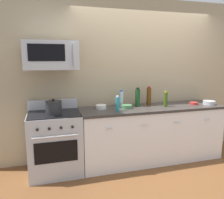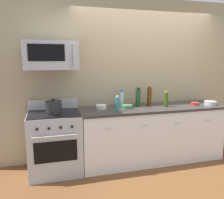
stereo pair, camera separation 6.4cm
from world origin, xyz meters
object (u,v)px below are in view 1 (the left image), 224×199
bottle_wine_amber (149,96)px  bowl_white_ceramic (101,107)px  stockpot (54,107)px  bowl_green_glaze (127,106)px  bottle_water_clear (121,99)px  bowl_red_small (194,103)px  bowl_steel_prep (209,103)px  microwave (51,55)px  bottle_dish_soap (117,104)px  bottle_olive_oil (166,99)px  range_oven (55,142)px  bottle_wine_green (138,98)px

bottle_wine_amber → bowl_white_ceramic: (-0.84, -0.04, -0.12)m
stockpot → bottle_wine_amber: bearing=7.2°
bowl_green_glaze → stockpot: stockpot is taller
bottle_wine_amber → bowl_green_glaze: size_ratio=1.85×
bottle_water_clear → stockpot: size_ratio=1.21×
bowl_red_small → bowl_green_glaze: bearing=178.3°
bottle_wine_amber → bowl_steel_prep: size_ratio=1.58×
bottle_wine_amber → bowl_white_ceramic: size_ratio=1.88×
microwave → bowl_red_small: size_ratio=5.35×
bottle_water_clear → bottle_dish_soap: bearing=-118.9°
bowl_steel_prep → bowl_white_ceramic: size_ratio=1.19×
bottle_water_clear → bowl_green_glaze: bottle_water_clear is taller
stockpot → bottle_water_clear: bearing=11.0°
bottle_olive_oil → bottle_wine_amber: (-0.22, 0.18, 0.03)m
bowl_red_small → bowl_steel_prep: (0.24, -0.08, 0.01)m
range_oven → bowl_white_ceramic: range_oven is taller
microwave → bottle_wine_amber: size_ratio=2.34×
bottle_dish_soap → bottle_wine_green: size_ratio=0.75×
bottle_wine_amber → stockpot: 1.59m
bottle_olive_oil → bottle_wine_green: bearing=162.1°
bottle_wine_green → bowl_steel_prep: bottle_wine_green is taller
bottle_dish_soap → bottle_water_clear: bearing=61.1°
bowl_green_glaze → stockpot: 1.14m
range_oven → bottle_wine_amber: (1.58, 0.14, 0.60)m
range_oven → stockpot: bearing=-90.0°
microwave → bottle_olive_oil: (1.80, -0.08, -0.71)m
microwave → bottle_wine_amber: (1.58, 0.10, -0.68)m
microwave → bowl_green_glaze: 1.39m
bottle_wine_green → bottle_water_clear: bearing=168.1°
bottle_water_clear → bottle_olive_oil: bottle_water_clear is taller
bottle_wine_green → stockpot: bottle_wine_green is taller
bottle_olive_oil → bowl_steel_prep: bottle_olive_oil is taller
range_oven → bowl_steel_prep: bearing=-2.4°
bottle_olive_oil → bowl_red_small: size_ratio=1.85×
bottle_water_clear → bottle_wine_amber: size_ratio=0.87×
bottle_dish_soap → bottle_wine_amber: (0.64, 0.27, 0.04)m
range_oven → microwave: (0.00, 0.04, 1.28)m
bowl_steel_prep → bowl_red_small: bearing=161.2°
range_oven → bowl_white_ceramic: bearing=7.8°
bottle_olive_oil → bowl_steel_prep: (0.80, -0.07, -0.09)m
microwave → bottle_wine_green: microwave is taller
bowl_red_small → bowl_white_ceramic: size_ratio=0.82×
bottle_wine_amber → stockpot: size_ratio=1.39×
bottle_wine_amber → bowl_red_small: size_ratio=2.28×
bottle_dish_soap → stockpot: bearing=175.5°
bowl_white_ceramic → stockpot: bearing=-168.2°
bowl_steel_prep → bowl_green_glaze: bearing=175.3°
bowl_steel_prep → bowl_white_ceramic: 1.88m
bowl_red_small → stockpot: bearing=-179.4°
range_oven → bottle_wine_amber: bottle_wine_amber is taller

